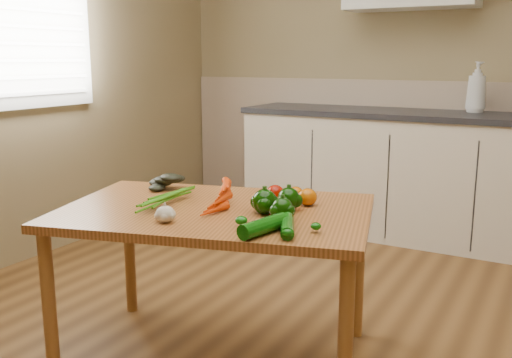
{
  "coord_description": "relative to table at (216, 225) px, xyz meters",
  "views": [
    {
      "loc": [
        0.97,
        -1.83,
        1.26
      ],
      "look_at": [
        -0.22,
        0.31,
        0.74
      ],
      "focal_mm": 40.0,
      "sensor_mm": 36.0,
      "label": 1
    }
  ],
  "objects": [
    {
      "name": "zucchini_b",
      "position": [
        0.34,
        -0.21,
        0.1
      ],
      "size": [
        0.1,
        0.22,
        0.06
      ],
      "primitive_type": "cylinder",
      "rotation": [
        1.57,
        0.0,
        -0.22
      ],
      "color": "#084707",
      "rests_on": "table"
    },
    {
      "name": "zucchini_a",
      "position": [
        0.4,
        -0.15,
        0.1
      ],
      "size": [
        0.13,
        0.2,
        0.05
      ],
      "primitive_type": "cylinder",
      "rotation": [
        1.57,
        0.0,
        0.45
      ],
      "color": "#084707",
      "rests_on": "table"
    },
    {
      "name": "pepper_c",
      "position": [
        0.31,
        -0.02,
        0.12
      ],
      "size": [
        0.08,
        0.08,
        0.08
      ],
      "primitive_type": "sphere",
      "color": "black",
      "rests_on": "table"
    },
    {
      "name": "room",
      "position": [
        0.27,
        0.12,
        0.66
      ],
      "size": [
        4.04,
        5.04,
        2.64
      ],
      "color": "brown",
      "rests_on": "ground"
    },
    {
      "name": "tomato_a",
      "position": [
        0.16,
        0.23,
        0.11
      ],
      "size": [
        0.08,
        0.08,
        0.07
      ],
      "primitive_type": "ellipsoid",
      "color": "#8F0E02",
      "rests_on": "table"
    },
    {
      "name": "leafy_greens",
      "position": [
        -0.42,
        0.16,
        0.12
      ],
      "size": [
        0.18,
        0.16,
        0.09
      ],
      "primitive_type": null,
      "color": "black",
      "rests_on": "table"
    },
    {
      "name": "tomato_b",
      "position": [
        0.23,
        0.27,
        0.1
      ],
      "size": [
        0.07,
        0.07,
        0.06
      ],
      "primitive_type": "ellipsoid",
      "color": "#BB5704",
      "rests_on": "table"
    },
    {
      "name": "pepper_a",
      "position": [
        0.22,
        0.02,
        0.12
      ],
      "size": [
        0.1,
        0.1,
        0.1
      ],
      "primitive_type": "sphere",
      "color": "black",
      "rests_on": "table"
    },
    {
      "name": "pepper_b",
      "position": [
        0.27,
        0.12,
        0.12
      ],
      "size": [
        0.09,
        0.09,
        0.09
      ],
      "primitive_type": "sphere",
      "color": "black",
      "rests_on": "table"
    },
    {
      "name": "tomato_c",
      "position": [
        0.31,
        0.22,
        0.11
      ],
      "size": [
        0.08,
        0.08,
        0.07
      ],
      "primitive_type": "ellipsoid",
      "color": "#BB5704",
      "rests_on": "table"
    },
    {
      "name": "soap_bottle_a",
      "position": [
        0.64,
        2.27,
        0.48
      ],
      "size": [
        0.19,
        0.19,
        0.34
      ],
      "primitive_type": "imported",
      "rotation": [
        0.0,
        0.0,
        0.65
      ],
      "color": "silver",
      "rests_on": "counter_run"
    },
    {
      "name": "carrot_bunch",
      "position": [
        -0.05,
        -0.0,
        0.1
      ],
      "size": [
        0.27,
        0.23,
        0.06
      ],
      "primitive_type": null,
      "rotation": [
        0.0,
        0.0,
        0.27
      ],
      "color": "#DC3905",
      "rests_on": "table"
    },
    {
      "name": "counter_run",
      "position": [
        0.48,
        2.13,
        -0.13
      ],
      "size": [
        2.84,
        0.64,
        1.14
      ],
      "color": "beige",
      "rests_on": "ground"
    },
    {
      "name": "garlic_bulb",
      "position": [
        -0.05,
        -0.26,
        0.11
      ],
      "size": [
        0.07,
        0.07,
        0.06
      ],
      "primitive_type": "ellipsoid",
      "color": "beige",
      "rests_on": "table"
    },
    {
      "name": "window_blinds",
      "position": [
        -1.69,
        0.54,
        0.96
      ],
      "size": [
        0.08,
        0.98,
        1.18
      ],
      "primitive_type": null,
      "color": "silver",
      "rests_on": "room"
    },
    {
      "name": "table",
      "position": [
        0.0,
        0.0,
        0.0
      ],
      "size": [
        1.41,
        1.1,
        0.66
      ],
      "rotation": [
        0.0,
        0.0,
        0.27
      ],
      "color": "#A56130",
      "rests_on": "ground"
    }
  ]
}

